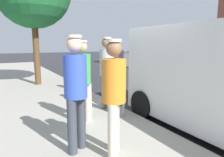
# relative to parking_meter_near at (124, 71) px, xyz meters

# --- Properties ---
(ground_plane) EXTENTS (80.00, 80.00, 0.00)m
(ground_plane) POSITION_rel_parking_meter_near_xyz_m (-1.35, 0.03, -1.18)
(ground_plane) COLOR #2D2D33
(sidewalk_slab) EXTENTS (5.00, 32.00, 0.15)m
(sidewalk_slab) POSITION_rel_parking_meter_near_xyz_m (2.15, 0.03, -1.11)
(sidewalk_slab) COLOR #9E998E
(sidewalk_slab) RESTS_ON ground
(parking_meter_near) EXTENTS (0.14, 0.18, 1.52)m
(parking_meter_near) POSITION_rel_parking_meter_near_xyz_m (0.00, 0.00, 0.00)
(parking_meter_near) COLOR gray
(parking_meter_near) RESTS_ON sidewalk_slab
(pedestrian_in_green) EXTENTS (0.36, 0.34, 1.70)m
(pedestrian_in_green) POSITION_rel_parking_meter_near_xyz_m (0.90, -0.17, -0.06)
(pedestrian_in_green) COLOR beige
(pedestrian_in_green) RESTS_ON sidewalk_slab
(pedestrian_in_gray) EXTENTS (0.34, 0.36, 1.79)m
(pedestrian_in_gray) POSITION_rel_parking_meter_near_xyz_m (0.09, -0.65, 0.00)
(pedestrian_in_gray) COLOR #726656
(pedestrian_in_gray) RESTS_ON sidewalk_slab
(pedestrian_in_orange) EXTENTS (0.34, 0.34, 1.69)m
(pedestrian_in_orange) POSITION_rel_parking_meter_near_xyz_m (1.00, 1.30, -0.06)
(pedestrian_in_orange) COLOR beige
(pedestrian_in_orange) RESTS_ON sidewalk_slab
(pedestrian_in_blue) EXTENTS (0.34, 0.34, 1.75)m
(pedestrian_in_blue) POSITION_rel_parking_meter_near_xyz_m (1.42, 0.91, -0.02)
(pedestrian_in_blue) COLOR #383D47
(pedestrian_in_blue) RESTS_ON sidewalk_slab
(fire_hydrant) EXTENTS (0.24, 0.24, 0.86)m
(fire_hydrant) POSITION_rel_parking_meter_near_xyz_m (0.10, -3.35, -0.61)
(fire_hydrant) COLOR red
(fire_hydrant) RESTS_ON sidewalk_slab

